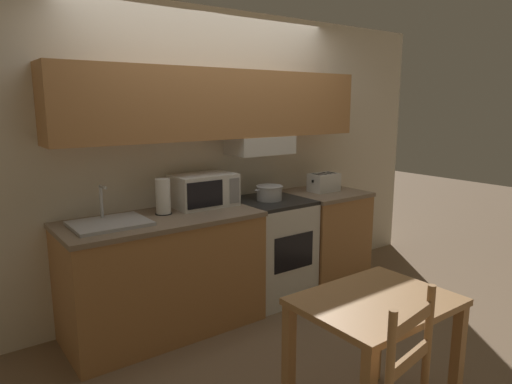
% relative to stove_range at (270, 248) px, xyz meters
% --- Properties ---
extents(ground_plane, '(16.00, 16.00, 0.00)m').
position_rel_stove_range_xyz_m(ground_plane, '(-0.41, 0.32, -0.46)').
color(ground_plane, '#7F664C').
extents(wall_back, '(5.20, 0.38, 2.55)m').
position_rel_stove_range_xyz_m(wall_back, '(-0.40, 0.27, 1.02)').
color(wall_back, silver).
rests_on(wall_back, ground_plane).
extents(lower_counter_main, '(1.51, 0.69, 0.91)m').
position_rel_stove_range_xyz_m(lower_counter_main, '(-1.06, -0.01, 0.00)').
color(lower_counter_main, '#B27A47').
rests_on(lower_counter_main, ground_plane).
extents(lower_counter_right_stub, '(0.70, 0.69, 0.91)m').
position_rel_stove_range_xyz_m(lower_counter_right_stub, '(0.66, -0.01, 0.00)').
color(lower_counter_right_stub, '#B27A47').
rests_on(lower_counter_right_stub, ground_plane).
extents(stove_range, '(0.61, 0.65, 0.91)m').
position_rel_stove_range_xyz_m(stove_range, '(0.00, 0.00, 0.00)').
color(stove_range, silver).
rests_on(stove_range, ground_plane).
extents(cooking_pot, '(0.31, 0.24, 0.13)m').
position_rel_stove_range_xyz_m(cooking_pot, '(-0.03, -0.01, 0.53)').
color(cooking_pot, '#B7BABF').
rests_on(cooking_pot, stove_range).
extents(microwave, '(0.51, 0.35, 0.27)m').
position_rel_stove_range_xyz_m(microwave, '(-0.61, 0.13, 0.59)').
color(microwave, silver).
rests_on(microwave, lower_counter_main).
extents(toaster, '(0.30, 0.19, 0.18)m').
position_rel_stove_range_xyz_m(toaster, '(0.66, 0.00, 0.54)').
color(toaster, silver).
rests_on(toaster, lower_counter_right_stub).
extents(sink_basin, '(0.52, 0.41, 0.27)m').
position_rel_stove_range_xyz_m(sink_basin, '(-1.45, -0.01, 0.47)').
color(sink_basin, '#B7BABF').
rests_on(sink_basin, lower_counter_main).
extents(paper_towel_roll, '(0.13, 0.13, 0.28)m').
position_rel_stove_range_xyz_m(paper_towel_roll, '(-1.00, 0.07, 0.59)').
color(paper_towel_roll, black).
rests_on(paper_towel_roll, lower_counter_main).
extents(dining_table, '(0.81, 0.62, 0.75)m').
position_rel_stove_range_xyz_m(dining_table, '(-0.63, -1.69, 0.15)').
color(dining_table, '#B27F4C').
rests_on(dining_table, ground_plane).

